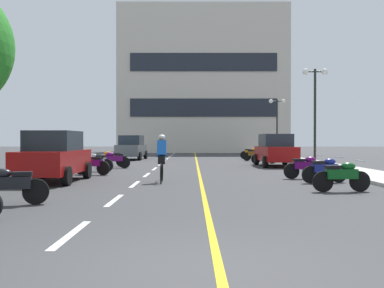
% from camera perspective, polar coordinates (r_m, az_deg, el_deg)
% --- Properties ---
extents(ground_plane, '(140.00, 140.00, 0.00)m').
position_cam_1_polar(ground_plane, '(26.22, 0.01, -2.73)').
color(ground_plane, '#38383A').
extents(curb_left, '(2.40, 72.00, 0.12)m').
position_cam_1_polar(curb_left, '(30.07, -13.87, -2.21)').
color(curb_left, '#B7B2A8').
rests_on(curb_left, ground).
extents(curb_right, '(2.40, 72.00, 0.12)m').
position_cam_1_polar(curb_right, '(30.10, 13.84, -2.21)').
color(curb_right, '#B7B2A8').
rests_on(curb_right, ground).
extents(lane_dash_0, '(0.14, 2.20, 0.01)m').
position_cam_1_polar(lane_dash_0, '(7.58, -15.19, -10.95)').
color(lane_dash_0, silver).
rests_on(lane_dash_0, ground).
extents(lane_dash_1, '(0.14, 2.20, 0.01)m').
position_cam_1_polar(lane_dash_1, '(11.44, -9.94, -7.02)').
color(lane_dash_1, silver).
rests_on(lane_dash_1, ground).
extents(lane_dash_2, '(0.14, 2.20, 0.01)m').
position_cam_1_polar(lane_dash_2, '(15.37, -7.39, -5.07)').
color(lane_dash_2, silver).
rests_on(lane_dash_2, ground).
extents(lane_dash_3, '(0.14, 2.20, 0.01)m').
position_cam_1_polar(lane_dash_3, '(19.33, -5.89, -3.91)').
color(lane_dash_3, silver).
rests_on(lane_dash_3, ground).
extents(lane_dash_4, '(0.14, 2.20, 0.01)m').
position_cam_1_polar(lane_dash_4, '(23.30, -4.90, -3.14)').
color(lane_dash_4, silver).
rests_on(lane_dash_4, ground).
extents(lane_dash_5, '(0.14, 2.20, 0.01)m').
position_cam_1_polar(lane_dash_5, '(27.28, -4.20, -2.60)').
color(lane_dash_5, silver).
rests_on(lane_dash_5, ground).
extents(lane_dash_6, '(0.14, 2.20, 0.01)m').
position_cam_1_polar(lane_dash_6, '(31.27, -3.68, -2.19)').
color(lane_dash_6, silver).
rests_on(lane_dash_6, ground).
extents(lane_dash_7, '(0.14, 2.20, 0.01)m').
position_cam_1_polar(lane_dash_7, '(35.26, -3.28, -1.88)').
color(lane_dash_7, silver).
rests_on(lane_dash_7, ground).
extents(lane_dash_8, '(0.14, 2.20, 0.01)m').
position_cam_1_polar(lane_dash_8, '(39.25, -2.96, -1.63)').
color(lane_dash_8, silver).
rests_on(lane_dash_8, ground).
extents(lane_dash_9, '(0.14, 2.20, 0.01)m').
position_cam_1_polar(lane_dash_9, '(43.24, -2.70, -1.42)').
color(lane_dash_9, silver).
rests_on(lane_dash_9, ground).
extents(lane_dash_10, '(0.14, 2.20, 0.01)m').
position_cam_1_polar(lane_dash_10, '(47.24, -2.48, -1.25)').
color(lane_dash_10, silver).
rests_on(lane_dash_10, ground).
extents(lane_dash_11, '(0.14, 2.20, 0.01)m').
position_cam_1_polar(lane_dash_11, '(51.23, -2.30, -1.11)').
color(lane_dash_11, silver).
rests_on(lane_dash_11, ground).
extents(centre_line_yellow, '(0.12, 66.00, 0.01)m').
position_cam_1_polar(centre_line_yellow, '(29.21, 0.49, -2.39)').
color(centre_line_yellow, gold).
rests_on(centre_line_yellow, ground).
extents(office_building, '(19.50, 8.22, 16.89)m').
position_cam_1_polar(office_building, '(54.68, 1.22, 7.86)').
color(office_building, beige).
rests_on(office_building, ground).
extents(street_lamp_mid, '(1.46, 0.36, 5.47)m').
position_cam_1_polar(street_lamp_mid, '(26.92, 15.18, 6.05)').
color(street_lamp_mid, black).
rests_on(street_lamp_mid, curb_right).
extents(street_lamp_far, '(1.46, 0.36, 4.93)m').
position_cam_1_polar(street_lamp_far, '(40.11, 10.59, 3.76)').
color(street_lamp_far, black).
rests_on(street_lamp_far, curb_right).
extents(parked_car_near, '(1.94, 4.21, 1.82)m').
position_cam_1_polar(parked_car_near, '(16.79, -17.22, -1.49)').
color(parked_car_near, black).
rests_on(parked_car_near, ground).
extents(parked_car_mid, '(2.02, 4.25, 1.82)m').
position_cam_1_polar(parked_car_mid, '(25.72, 10.40, -0.76)').
color(parked_car_mid, black).
rests_on(parked_car_mid, ground).
extents(parked_car_far, '(2.10, 4.28, 1.82)m').
position_cam_1_polar(parked_car_far, '(34.10, -7.81, -0.43)').
color(parked_car_far, black).
rests_on(parked_car_far, ground).
extents(motorcycle_1, '(1.68, 0.67, 0.92)m').
position_cam_1_polar(motorcycle_1, '(11.17, -22.19, -4.82)').
color(motorcycle_1, black).
rests_on(motorcycle_1, ground).
extents(motorcycle_2, '(1.70, 0.60, 0.92)m').
position_cam_1_polar(motorcycle_2, '(13.70, 18.31, -3.81)').
color(motorcycle_2, black).
rests_on(motorcycle_2, ground).
extents(motorcycle_3, '(1.68, 0.68, 0.92)m').
position_cam_1_polar(motorcycle_3, '(16.33, 16.35, -3.10)').
color(motorcycle_3, black).
rests_on(motorcycle_3, ground).
extents(motorcycle_4, '(1.70, 0.60, 0.92)m').
position_cam_1_polar(motorcycle_4, '(17.86, 14.07, -2.78)').
color(motorcycle_4, black).
rests_on(motorcycle_4, ground).
extents(motorcycle_5, '(1.63, 0.81, 0.92)m').
position_cam_1_polar(motorcycle_5, '(19.67, -12.72, -2.47)').
color(motorcycle_5, black).
rests_on(motorcycle_5, ground).
extents(motorcycle_6, '(1.68, 0.67, 0.92)m').
position_cam_1_polar(motorcycle_6, '(21.76, -12.20, -2.18)').
color(motorcycle_6, black).
rests_on(motorcycle_6, ground).
extents(motorcycle_7, '(1.67, 0.71, 0.92)m').
position_cam_1_polar(motorcycle_7, '(23.80, -10.04, -1.94)').
color(motorcycle_7, black).
rests_on(motorcycle_7, ground).
extents(motorcycle_8, '(1.70, 0.60, 0.92)m').
position_cam_1_polar(motorcycle_8, '(25.37, -10.35, -1.78)').
color(motorcycle_8, black).
rests_on(motorcycle_8, ground).
extents(motorcycle_9, '(1.67, 0.71, 0.92)m').
position_cam_1_polar(motorcycle_9, '(28.50, 9.00, -1.52)').
color(motorcycle_9, black).
rests_on(motorcycle_9, ground).
extents(motorcycle_10, '(1.65, 0.77, 0.92)m').
position_cam_1_polar(motorcycle_10, '(32.03, 7.82, -1.29)').
color(motorcycle_10, black).
rests_on(motorcycle_10, ground).
extents(motorcycle_11, '(1.65, 0.77, 0.92)m').
position_cam_1_polar(motorcycle_11, '(35.13, 7.38, -1.13)').
color(motorcycle_11, black).
rests_on(motorcycle_11, ground).
extents(cyclist_rider, '(0.42, 1.77, 1.71)m').
position_cam_1_polar(cyclist_rider, '(15.95, -4.00, -1.68)').
color(cyclist_rider, black).
rests_on(cyclist_rider, ground).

